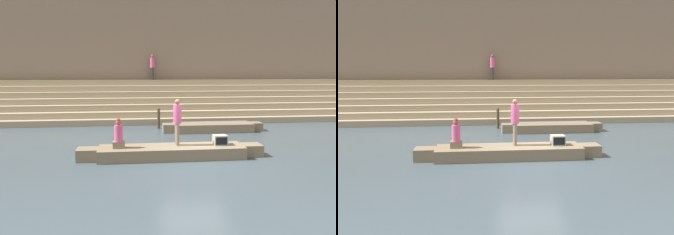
% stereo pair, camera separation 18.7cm
% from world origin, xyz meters
% --- Properties ---
extents(ground_plane, '(120.00, 120.00, 0.00)m').
position_xyz_m(ground_plane, '(0.00, 0.00, 0.00)').
color(ground_plane, '#3D4C56').
extents(ghat_steps, '(36.00, 4.13, 2.54)m').
position_xyz_m(ghat_steps, '(0.00, 9.95, 0.91)').
color(ghat_steps, gray).
rests_on(ghat_steps, ground).
extents(back_wall, '(34.20, 1.28, 9.17)m').
position_xyz_m(back_wall, '(0.00, 12.02, 4.56)').
color(back_wall, '#7F6B5B').
rests_on(back_wall, ground).
extents(rowboat_main, '(6.86, 1.37, 0.44)m').
position_xyz_m(rowboat_main, '(-0.83, 0.09, 0.23)').
color(rowboat_main, '#756651').
rests_on(rowboat_main, ground).
extents(person_standing, '(0.30, 0.30, 1.73)m').
position_xyz_m(person_standing, '(-0.60, 0.24, 1.45)').
color(person_standing, '#756656').
rests_on(person_standing, rowboat_main).
extents(person_rowing, '(0.43, 0.34, 1.09)m').
position_xyz_m(person_rowing, '(-2.76, 0.06, 0.89)').
color(person_rowing, '#756656').
rests_on(person_rowing, rowboat_main).
extents(tv_set, '(0.51, 0.45, 0.37)m').
position_xyz_m(tv_set, '(1.02, 0.15, 0.62)').
color(tv_set, '#9E998E').
rests_on(tv_set, rowboat_main).
extents(moored_boat_shore, '(5.31, 1.29, 0.44)m').
position_xyz_m(moored_boat_shore, '(1.97, 5.07, 0.24)').
color(moored_boat_shore, '#756651').
rests_on(moored_boat_shore, ground).
extents(mooring_post, '(0.16, 0.16, 1.11)m').
position_xyz_m(mooring_post, '(-0.80, 6.25, 0.56)').
color(mooring_post, '#473828').
rests_on(mooring_post, ground).
extents(person_on_steps, '(0.32, 0.32, 1.72)m').
position_xyz_m(person_on_steps, '(-0.80, 11.13, 3.54)').
color(person_on_steps, '#28282D').
rests_on(person_on_steps, ghat_steps).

